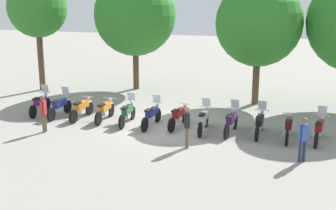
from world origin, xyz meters
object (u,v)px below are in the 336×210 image
at_px(motorcycle_4, 127,113).
at_px(motorcycle_6, 179,116).
at_px(person_2, 303,136).
at_px(tree_0, 37,8).
at_px(motorcycle_9, 260,123).
at_px(tree_1, 135,15).
at_px(motorcycle_2, 82,109).
at_px(person_0, 187,124).
at_px(motorcycle_7, 203,120).
at_px(motorcycle_5, 152,115).
at_px(motorcycle_11, 319,129).
at_px(motorcycle_3, 105,110).
at_px(person_1, 43,111).
at_px(motorcycle_1, 60,106).
at_px(motorcycle_0, 40,104).
at_px(motorcycle_8, 231,122).
at_px(motorcycle_10, 289,128).
at_px(tree_2, 259,23).

bearing_deg(motorcycle_4, motorcycle_6, -89.18).
height_order(person_2, tree_0, tree_0).
relative_size(motorcycle_9, tree_1, 0.31).
xyz_separation_m(motorcycle_2, person_0, (5.80, -2.49, 0.48)).
distance_m(motorcycle_6, motorcycle_7, 1.23).
bearing_deg(motorcycle_5, tree_0, 62.78).
bearing_deg(motorcycle_6, motorcycle_11, -84.60).
xyz_separation_m(motorcycle_3, person_2, (8.93, -2.77, 0.46)).
relative_size(motorcycle_4, tree_0, 0.33).
distance_m(motorcycle_2, motorcycle_6, 4.79).
bearing_deg(motorcycle_2, person_1, 167.46).
bearing_deg(motorcycle_6, person_0, -150.08).
bearing_deg(motorcycle_1, tree_1, -10.54).
height_order(motorcycle_0, person_2, person_2).
bearing_deg(tree_1, motorcycle_0, -110.98).
xyz_separation_m(motorcycle_2, motorcycle_8, (7.18, -0.20, 0.01)).
height_order(motorcycle_0, motorcycle_8, same).
distance_m(motorcycle_0, motorcycle_11, 13.19).
xyz_separation_m(motorcycle_0, motorcycle_5, (5.99, -0.46, 0.00)).
bearing_deg(motorcycle_0, motorcycle_2, -101.88).
bearing_deg(motorcycle_7, motorcycle_5, 87.02).
bearing_deg(person_0, motorcycle_2, 136.31).
xyz_separation_m(motorcycle_1, motorcycle_8, (8.38, -0.25, 0.00)).
height_order(motorcycle_5, tree_0, tree_0).
relative_size(motorcycle_0, motorcycle_1, 1.00).
height_order(motorcycle_2, tree_1, tree_1).
bearing_deg(motorcycle_2, motorcycle_8, -89.21).
bearing_deg(motorcycle_3, motorcycle_11, -93.17).
bearing_deg(motorcycle_7, motorcycle_6, 74.84).
distance_m(motorcycle_3, person_2, 9.36).
distance_m(motorcycle_9, motorcycle_11, 2.40).
relative_size(motorcycle_4, motorcycle_9, 1.00).
height_order(motorcycle_3, person_2, person_2).
bearing_deg(motorcycle_9, motorcycle_2, 91.42).
distance_m(motorcycle_3, motorcycle_9, 7.18).
relative_size(motorcycle_0, motorcycle_10, 1.00).
relative_size(motorcycle_4, motorcycle_6, 1.00).
bearing_deg(motorcycle_4, motorcycle_10, -94.28).
xyz_separation_m(motorcycle_6, tree_1, (-4.60, 6.97, 4.02)).
bearing_deg(motorcycle_11, motorcycle_0, 96.43).
bearing_deg(motorcycle_5, motorcycle_8, -85.94).
bearing_deg(person_0, motorcycle_7, 64.74).
relative_size(motorcycle_1, motorcycle_6, 1.00).
bearing_deg(tree_0, motorcycle_5, -31.03).
xyz_separation_m(motorcycle_0, motorcycle_9, (10.78, -0.34, 0.00)).
distance_m(motorcycle_1, motorcycle_8, 8.38).
relative_size(motorcycle_4, motorcycle_5, 1.00).
height_order(tree_1, tree_2, tree_1).
xyz_separation_m(motorcycle_0, motorcycle_6, (7.19, -0.22, -0.01)).
relative_size(motorcycle_0, tree_2, 0.33).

